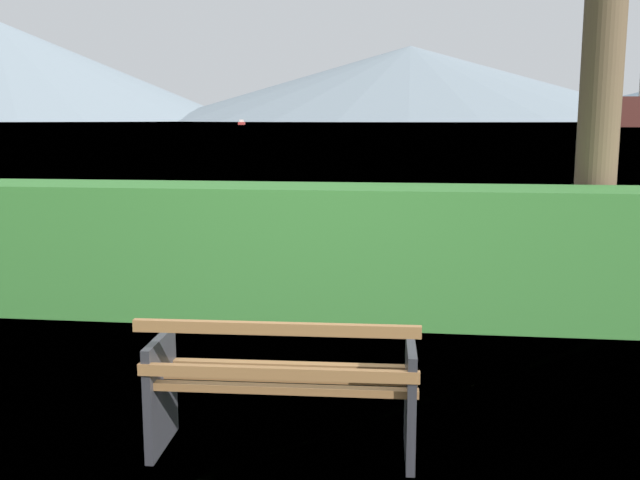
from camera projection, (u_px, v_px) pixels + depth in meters
name	position (u px, v px, depth m)	size (l,w,h in m)	color
ground_plane	(284.00, 449.00, 4.32)	(1400.00, 1400.00, 0.00)	#4C6B33
water_surface	(408.00, 123.00, 304.71)	(620.00, 620.00, 0.00)	slate
park_bench	(283.00, 385.00, 4.19)	(1.57, 0.62, 0.87)	olive
hedge_row	(335.00, 253.00, 7.09)	(10.77, 0.88, 1.30)	#387A33
fishing_boat_near	(242.00, 123.00, 224.90)	(2.34, 5.29, 1.60)	#B2332D
distant_hills	(381.00, 79.00, 546.14)	(1006.59, 440.13, 76.59)	gray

